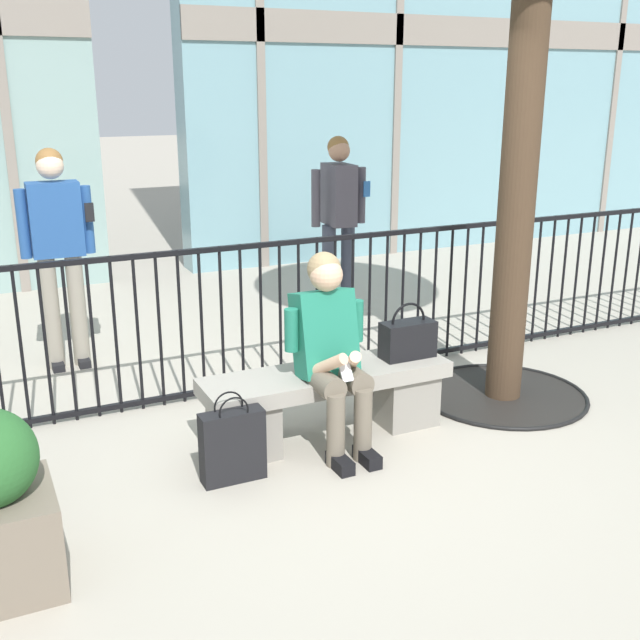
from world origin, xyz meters
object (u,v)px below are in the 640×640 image
(shopping_bag, at_px, (233,445))
(bystander_at_railing, at_px, (339,214))
(stone_bench, at_px, (327,396))
(bystander_further_back, at_px, (58,242))
(handbag_on_bench, at_px, (408,338))
(seated_person_with_phone, at_px, (331,347))

(shopping_bag, xyz_separation_m, bystander_at_railing, (1.98, 2.63, 0.78))
(stone_bench, bearing_deg, shopping_bag, -158.31)
(bystander_further_back, bearing_deg, handbag_on_bench, -47.62)
(stone_bench, distance_m, handbag_on_bench, 0.66)
(stone_bench, distance_m, bystander_at_railing, 2.75)
(handbag_on_bench, height_order, shopping_bag, handbag_on_bench)
(handbag_on_bench, bearing_deg, bystander_at_railing, 74.02)
(seated_person_with_phone, xyz_separation_m, shopping_bag, (-0.69, -0.16, -0.43))
(stone_bench, relative_size, bystander_further_back, 0.94)
(shopping_bag, height_order, bystander_further_back, bystander_further_back)
(stone_bench, distance_m, seated_person_with_phone, 0.40)
(handbag_on_bench, height_order, bystander_further_back, bystander_further_back)
(stone_bench, relative_size, bystander_at_railing, 0.94)
(seated_person_with_phone, bearing_deg, bystander_at_railing, 62.43)
(stone_bench, height_order, seated_person_with_phone, seated_person_with_phone)
(seated_person_with_phone, xyz_separation_m, bystander_further_back, (-1.26, 2.18, 0.35))
(seated_person_with_phone, distance_m, handbag_on_bench, 0.63)
(stone_bench, height_order, shopping_bag, shopping_bag)
(shopping_bag, height_order, bystander_at_railing, bystander_at_railing)
(shopping_bag, relative_size, bystander_at_railing, 0.31)
(bystander_further_back, bearing_deg, bystander_at_railing, 6.41)
(bystander_further_back, bearing_deg, seated_person_with_phone, -59.87)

